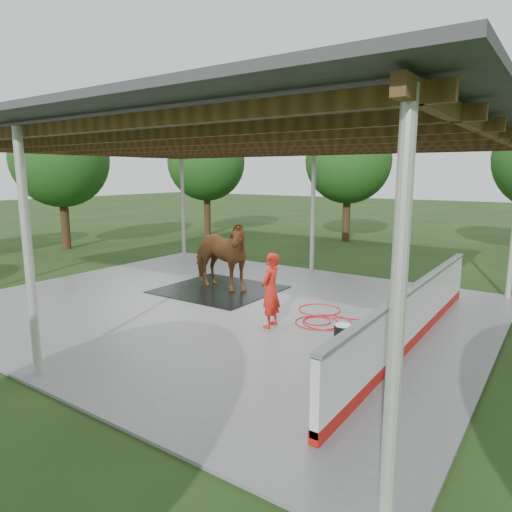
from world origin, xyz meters
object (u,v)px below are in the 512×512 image
Objects in this scene: handler at (270,290)px; wash_bucket at (343,332)px; dasher_board at (414,316)px; horse at (219,255)px.

wash_bucket is (1.59, 0.10, -0.62)m from handler.
dasher_board is at bearing 26.79° from wash_bucket.
handler is (2.83, -1.78, -0.20)m from horse.
horse reaches higher than handler.
dasher_board is at bearing 97.11° from handler.
handler is 1.71m from wash_bucket.
wash_bucket is at bearing -153.21° from dasher_board.
horse is 3.35m from handler.
dasher_board is 5.70m from horse.
dasher_board reaches higher than wash_bucket.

